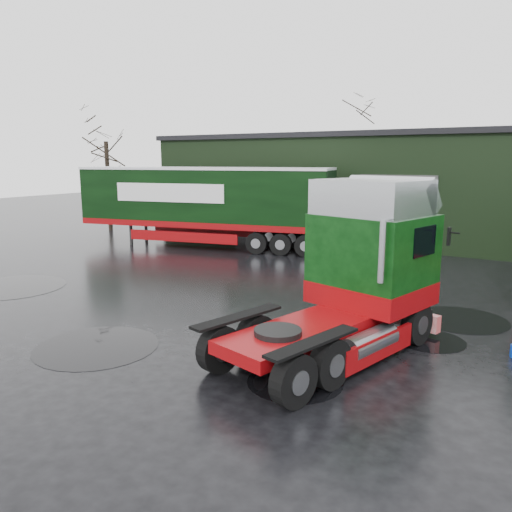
{
  "coord_description": "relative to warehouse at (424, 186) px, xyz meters",
  "views": [
    {
      "loc": [
        8.99,
        -12.14,
        4.83
      ],
      "look_at": [
        0.83,
        1.59,
        1.7
      ],
      "focal_mm": 35.0,
      "sensor_mm": 36.0,
      "label": 1
    }
  ],
  "objects": [
    {
      "name": "ground",
      "position": [
        -2.0,
        -20.0,
        -3.16
      ],
      "size": [
        100.0,
        100.0,
        0.0
      ],
      "primitive_type": "plane",
      "color": "black"
    },
    {
      "name": "warehouse",
      "position": [
        0.0,
        0.0,
        0.0
      ],
      "size": [
        32.4,
        12.4,
        6.3
      ],
      "color": "black",
      "rests_on": "ground"
    },
    {
      "name": "hero_tractor",
      "position": [
        2.5,
        -21.27,
        -0.98
      ],
      "size": [
        4.69,
        7.54,
        4.35
      ],
      "primitive_type": null,
      "rotation": [
        0.0,
        0.0,
        -0.26
      ],
      "color": "black",
      "rests_on": "ground"
    },
    {
      "name": "trailer_left",
      "position": [
        -9.5,
        -10.0,
        -0.95
      ],
      "size": [
        14.48,
        5.87,
        4.41
      ],
      "primitive_type": null,
      "rotation": [
        0.0,
        0.0,
        1.79
      ],
      "color": "silver",
      "rests_on": "ground"
    },
    {
      "name": "tree_left",
      "position": [
        -19.0,
        -8.0,
        1.09
      ],
      "size": [
        4.4,
        4.4,
        8.5
      ],
      "primitive_type": null,
      "color": "black",
      "rests_on": "ground"
    },
    {
      "name": "tree_back_a",
      "position": [
        -8.0,
        10.0,
        1.59
      ],
      "size": [
        4.4,
        4.4,
        9.5
      ],
      "primitive_type": null,
      "color": "black",
      "rests_on": "ground"
    },
    {
      "name": "puddle_0",
      "position": [
        -2.88,
        -23.68,
        -3.15
      ],
      "size": [
        3.19,
        3.19,
        0.01
      ],
      "primitive_type": "cylinder",
      "color": "black",
      "rests_on": "ground"
    },
    {
      "name": "puddle_1",
      "position": [
        4.51,
        -18.79,
        -3.15
      ],
      "size": [
        1.86,
        1.86,
        0.01
      ],
      "primitive_type": "cylinder",
      "color": "black",
      "rests_on": "ground"
    },
    {
      "name": "puddle_2",
      "position": [
        -10.5,
        -21.03,
        -3.15
      ],
      "size": [
        3.95,
        3.95,
        0.01
      ],
      "primitive_type": "cylinder",
      "color": "black",
      "rests_on": "ground"
    },
    {
      "name": "puddle_3",
      "position": [
        2.5,
        -22.92,
        -3.15
      ],
      "size": [
        2.12,
        2.12,
        0.01
      ],
      "primitive_type": "cylinder",
      "color": "black",
      "rests_on": "ground"
    },
    {
      "name": "puddle_4",
      "position": [
        4.94,
        -16.45,
        -3.15
      ],
      "size": [
        2.77,
        2.77,
        0.01
      ],
      "primitive_type": "cylinder",
      "color": "black",
      "rests_on": "ground"
    }
  ]
}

